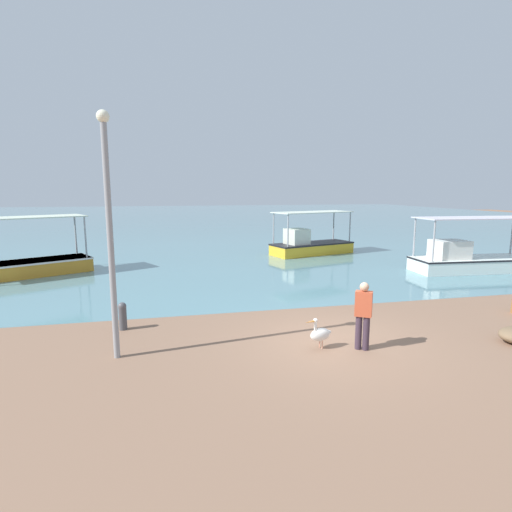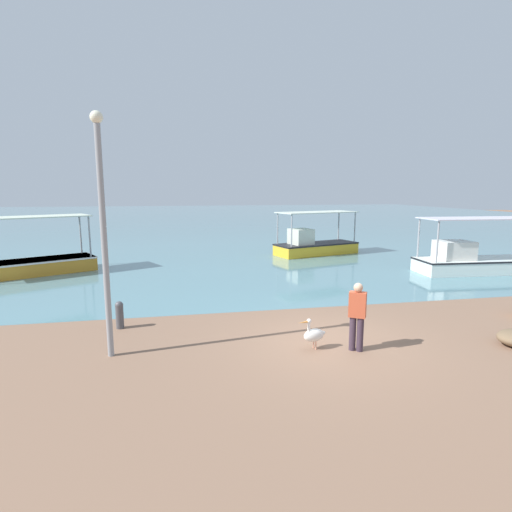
% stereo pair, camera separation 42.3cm
% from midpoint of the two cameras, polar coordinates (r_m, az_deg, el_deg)
% --- Properties ---
extents(ground, '(120.00, 120.00, 0.00)m').
position_cam_midpoint_polar(ground, '(10.72, 9.97, -11.94)').
color(ground, '#87654E').
extents(harbor_water, '(110.00, 90.00, 0.00)m').
position_cam_midpoint_polar(harbor_water, '(57.47, -8.58, 5.42)').
color(harbor_water, slate).
rests_on(harbor_water, ground).
extents(fishing_boat_outer, '(6.49, 4.60, 2.69)m').
position_cam_midpoint_polar(fishing_boat_outer, '(21.04, -31.75, -1.19)').
color(fishing_boat_outer, orange).
rests_on(fishing_boat_outer, harbor_water).
extents(fishing_boat_near_left, '(6.00, 2.27, 2.60)m').
position_cam_midpoint_polar(fishing_boat_near_left, '(21.69, 27.69, -0.35)').
color(fishing_boat_near_left, white).
rests_on(fishing_boat_near_left, harbor_water).
extents(fishing_boat_center, '(5.47, 3.24, 2.58)m').
position_cam_midpoint_polar(fishing_boat_center, '(24.55, 7.21, 1.68)').
color(fishing_boat_center, gold).
rests_on(fishing_boat_center, harbor_water).
extents(pelican, '(0.80, 0.42, 0.80)m').
position_cam_midpoint_polar(pelican, '(10.11, 7.94, -10.96)').
color(pelican, '#E0997A').
rests_on(pelican, ground).
extents(lamp_post, '(0.28, 0.28, 5.57)m').
position_cam_midpoint_polar(lamp_post, '(9.53, -21.42, 4.32)').
color(lamp_post, gray).
rests_on(lamp_post, ground).
extents(mooring_bollard, '(0.23, 0.23, 0.79)m').
position_cam_midpoint_polar(mooring_bollard, '(11.95, -19.49, -7.96)').
color(mooring_bollard, '#47474C').
rests_on(mooring_bollard, ground).
extents(fisherman_standing, '(0.46, 0.40, 1.69)m').
position_cam_midpoint_polar(fisherman_standing, '(10.07, 13.89, -8.03)').
color(fisherman_standing, '#3A2B39').
rests_on(fisherman_standing, ground).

